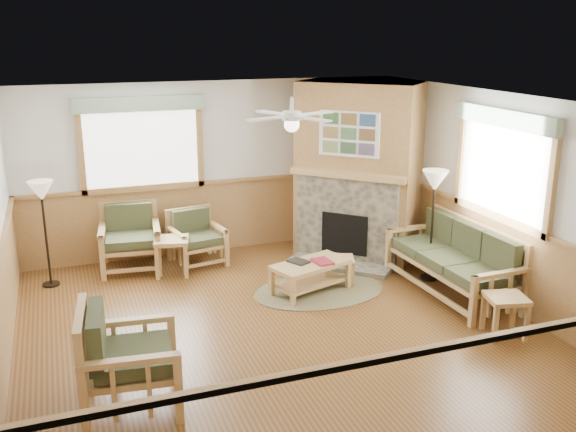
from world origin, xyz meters
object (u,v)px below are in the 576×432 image
object	(u,v)px
armchair_back_right	(197,238)
floor_lamp_left	(46,234)
armchair_left	(130,356)
coffee_table	(311,277)
end_table_chairs	(172,256)
floor_lamp_right	(432,225)
sofa	(452,260)
armchair_back_left	(130,239)
end_table_sofa	(505,316)
footstool	(339,270)

from	to	relation	value
armchair_back_right	floor_lamp_left	world-z (taller)	floor_lamp_left
armchair_back_right	floor_lamp_left	distance (m)	2.15
armchair_left	coffee_table	distance (m)	3.27
end_table_chairs	floor_lamp_right	size ratio (longest dim) A/B	0.34
armchair_back_right	floor_lamp_left	bearing A→B (deg)	173.80
end_table_chairs	sofa	bearing A→B (deg)	-30.10
armchair_left	floor_lamp_right	xyz separation A→B (m)	(4.39, 1.81, 0.30)
armchair_back_left	coffee_table	distance (m)	2.79
coffee_table	end_table_sofa	size ratio (longest dim) A/B	2.13
coffee_table	footstool	bearing A→B (deg)	1.33
armchair_left	floor_lamp_right	distance (m)	4.76
sofa	armchair_back_right	distance (m)	3.75
armchair_left	floor_lamp_left	distance (m)	3.49
armchair_back_right	end_table_chairs	size ratio (longest dim) A/B	1.51
armchair_back_right	end_table_sofa	world-z (taller)	armchair_back_right
end_table_sofa	floor_lamp_right	world-z (taller)	floor_lamp_right
armchair_back_right	end_table_chairs	world-z (taller)	armchair_back_right
armchair_left	end_table_sofa	xyz separation A→B (m)	(4.24, -0.03, -0.25)
coffee_table	armchair_left	bearing A→B (deg)	-161.59
sofa	end_table_chairs	xyz separation A→B (m)	(-3.41, 1.98, -0.20)
armchair_back_left	footstool	xyz separation A→B (m)	(2.68, -1.54, -0.30)
armchair_left	end_table_chairs	bearing A→B (deg)	-10.36
end_table_chairs	end_table_sofa	xyz separation A→B (m)	(3.27, -3.29, -0.02)
floor_lamp_right	floor_lamp_left	bearing A→B (deg)	162.52
coffee_table	end_table_chairs	size ratio (longest dim) A/B	1.95
sofa	armchair_back_left	bearing A→B (deg)	-122.76
sofa	armchair_left	world-z (taller)	armchair_left
footstool	floor_lamp_right	size ratio (longest dim) A/B	0.26
end_table_sofa	footstool	xyz separation A→B (m)	(-1.13, 2.16, -0.07)
sofa	floor_lamp_right	world-z (taller)	floor_lamp_right
footstool	coffee_table	bearing A→B (deg)	-160.40
armchair_left	floor_lamp_left	size ratio (longest dim) A/B	0.67
sofa	end_table_chairs	world-z (taller)	sofa
sofa	armchair_back_right	world-z (taller)	sofa
armchair_back_right	coffee_table	bearing A→B (deg)	-63.38
armchair_back_right	end_table_chairs	xyz separation A→B (m)	(-0.44, -0.30, -0.14)
armchair_back_right	armchair_left	bearing A→B (deg)	-121.74
armchair_left	floor_lamp_left	world-z (taller)	floor_lamp_left
armchair_left	footstool	world-z (taller)	armchair_left
armchair_back_right	end_table_sofa	size ratio (longest dim) A/B	1.65
armchair_back_right	end_table_sofa	xyz separation A→B (m)	(2.83, -3.59, -0.16)
armchair_left	floor_lamp_left	xyz separation A→B (m)	(-0.71, 3.41, 0.25)
end_table_sofa	end_table_chairs	bearing A→B (deg)	134.82
floor_lamp_right	armchair_back_right	bearing A→B (deg)	149.55
armchair_back_left	coffee_table	xyz separation A→B (m)	(2.18, -1.72, -0.27)
armchair_left	end_table_chairs	xyz separation A→B (m)	(0.97, 3.26, -0.23)
end_table_sofa	floor_lamp_left	size ratio (longest dim) A/B	0.33
armchair_back_right	end_table_chairs	bearing A→B (deg)	-155.82
coffee_table	floor_lamp_right	xyz separation A→B (m)	(1.78, -0.14, 0.59)
armchair_left	footstool	bearing A→B (deg)	-49.45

